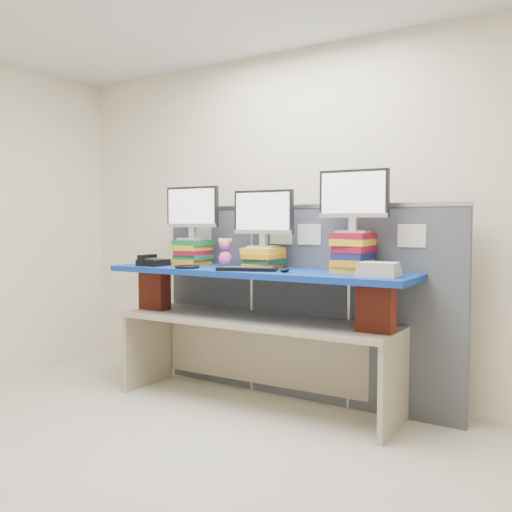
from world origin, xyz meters
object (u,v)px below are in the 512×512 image
Objects in this scene: monitor_right at (354,197)px; desk_phone at (152,262)px; monitor_left at (192,210)px; keyboard at (247,269)px; desk at (256,336)px; monitor_center at (263,215)px; blue_board at (256,272)px.

monitor_right is 2.32× the size of desk_phone.
monitor_left reaches higher than keyboard.
monitor_center is (-0.01, 0.12, 0.92)m from desk.
desk_phone is (-1.62, -0.32, -0.50)m from monitor_right.
monitor_left reaches higher than monitor_center.
monitor_right is 1.10× the size of keyboard.
desk_phone reaches higher than desk.
desk is at bearing -2.21° from blue_board.
desk is 4.35× the size of monitor_center.
blue_board is 0.91m from desk_phone.
desk is 1.19m from monitor_left.
keyboard is at bearing -20.80° from monitor_left.
monitor_center is (0.68, 0.03, -0.05)m from monitor_left.
monitor_left is at bearing 170.25° from blue_board.
blue_board is at bearing 177.79° from desk.
blue_board is 4.75× the size of monitor_right.
monitor_right is at bearing 8.75° from desk_phone.
monitor_center reaches higher than desk.
desk_phone is at bearing -171.16° from desk.
desk_phone is at bearing -163.88° from monitor_center.
blue_board is 4.75× the size of monitor_left.
blue_board is at bearing -86.91° from monitor_center.
keyboard is at bearing -84.93° from desk.
blue_board is 0.15m from keyboard.
desk is 4.35× the size of monitor_right.
monitor_left is 1.00× the size of monitor_center.
monitor_left is 2.32× the size of desk_phone.
desk_phone reaches higher than keyboard.
desk is 0.92m from monitor_center.
monitor_right is at bearing 0.00° from monitor_left.
desk is at bearing -170.74° from monitor_right.
monitor_center is 0.74m from monitor_right.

